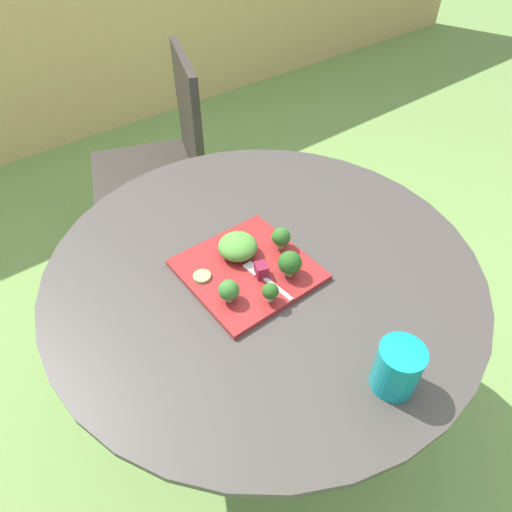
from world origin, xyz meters
The scene contains 14 objects.
ground_plane centered at (0.00, 0.00, 0.00)m, with size 12.00×12.00×0.00m, color #70994C.
bamboo_fence centered at (0.00, 2.22, 0.72)m, with size 8.00×0.08×1.44m, color tan.
patio_table centered at (0.00, 0.00, 0.51)m, with size 1.07×1.07×0.71m.
patio_chair centered at (0.21, 0.89, 0.53)m, with size 0.57×0.57×0.90m.
salad_plate centered at (-0.05, 0.00, 0.72)m, with size 0.29×0.29×0.01m, color maroon.
drinking_glass centered at (-0.01, -0.41, 0.76)m, with size 0.09×0.09×0.11m.
fork centered at (-0.04, -0.05, 0.73)m, with size 0.03×0.15×0.00m.
lettuce_mound centered at (-0.04, 0.05, 0.75)m, with size 0.10×0.10×0.05m, color #519338.
broccoli_floret_0 centered at (0.02, -0.08, 0.76)m, with size 0.06×0.06×0.07m.
broccoli_floret_1 centered at (-0.14, -0.06, 0.76)m, with size 0.05×0.05×0.06m.
broccoli_floret_2 centered at (-0.07, -0.11, 0.76)m, with size 0.04×0.04×0.05m.
broccoli_floret_3 centered at (0.06, 0.01, 0.76)m, with size 0.05×0.05×0.06m.
cucumber_slice_0 centered at (-0.15, 0.04, 0.73)m, with size 0.04×0.04×0.01m, color #8EB766.
beet_chunk_0 centered at (-0.04, -0.04, 0.74)m, with size 0.03×0.03×0.03m, color maroon.
Camera 1 is at (-0.50, -0.61, 1.50)m, focal length 31.65 mm.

